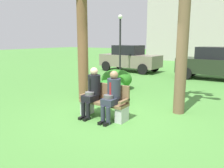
{
  "coord_description": "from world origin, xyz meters",
  "views": [
    {
      "loc": [
        3.31,
        -4.91,
        2.06
      ],
      "look_at": [
        -0.11,
        0.21,
        0.85
      ],
      "focal_mm": 36.62,
      "sensor_mm": 36.0,
      "label": 1
    }
  ],
  "objects_px": {
    "parked_car_near": "(130,58)",
    "parked_car_far": "(216,64)",
    "park_bench": "(105,103)",
    "shrub_near_bench": "(110,91)",
    "seated_man_right": "(112,94)",
    "shrub_mid_lawn": "(117,79)",
    "street_lamp": "(120,39)",
    "seated_man_left": "(92,90)"
  },
  "relations": [
    {
      "from": "street_lamp",
      "to": "seated_man_left",
      "type": "bearing_deg",
      "value": -64.22
    },
    {
      "from": "park_bench",
      "to": "street_lamp",
      "type": "xyz_separation_m",
      "value": [
        -3.43,
        6.3,
        1.7
      ]
    },
    {
      "from": "seated_man_right",
      "to": "shrub_mid_lawn",
      "type": "relative_size",
      "value": 0.97
    },
    {
      "from": "seated_man_right",
      "to": "parked_car_far",
      "type": "bearing_deg",
      "value": 82.29
    },
    {
      "from": "shrub_near_bench",
      "to": "parked_car_far",
      "type": "bearing_deg",
      "value": 71.55
    },
    {
      "from": "seated_man_left",
      "to": "street_lamp",
      "type": "height_order",
      "value": "street_lamp"
    },
    {
      "from": "shrub_mid_lawn",
      "to": "park_bench",
      "type": "bearing_deg",
      "value": -62.39
    },
    {
      "from": "shrub_near_bench",
      "to": "parked_car_near",
      "type": "height_order",
      "value": "parked_car_near"
    },
    {
      "from": "seated_man_right",
      "to": "shrub_near_bench",
      "type": "distance_m",
      "value": 1.89
    },
    {
      "from": "seated_man_right",
      "to": "street_lamp",
      "type": "height_order",
      "value": "street_lamp"
    },
    {
      "from": "shrub_mid_lawn",
      "to": "parked_car_near",
      "type": "relative_size",
      "value": 0.33
    },
    {
      "from": "park_bench",
      "to": "seated_man_left",
      "type": "distance_m",
      "value": 0.48
    },
    {
      "from": "seated_man_left",
      "to": "shrub_mid_lawn",
      "type": "distance_m",
      "value": 3.62
    },
    {
      "from": "seated_man_right",
      "to": "shrub_near_bench",
      "type": "xyz_separation_m",
      "value": [
        -1.09,
        1.5,
        -0.35
      ]
    },
    {
      "from": "shrub_mid_lawn",
      "to": "parked_car_far",
      "type": "xyz_separation_m",
      "value": [
        3.08,
        4.67,
        0.42
      ]
    },
    {
      "from": "shrub_near_bench",
      "to": "seated_man_right",
      "type": "bearing_deg",
      "value": -54.1
    },
    {
      "from": "seated_man_left",
      "to": "seated_man_right",
      "type": "height_order",
      "value": "seated_man_left"
    },
    {
      "from": "street_lamp",
      "to": "park_bench",
      "type": "bearing_deg",
      "value": -61.49
    },
    {
      "from": "park_bench",
      "to": "parked_car_far",
      "type": "height_order",
      "value": "parked_car_far"
    },
    {
      "from": "seated_man_right",
      "to": "shrub_near_bench",
      "type": "relative_size",
      "value": 1.09
    },
    {
      "from": "park_bench",
      "to": "parked_car_near",
      "type": "distance_m",
      "value": 9.06
    },
    {
      "from": "park_bench",
      "to": "shrub_near_bench",
      "type": "bearing_deg",
      "value": 119.33
    },
    {
      "from": "parked_car_near",
      "to": "street_lamp",
      "type": "height_order",
      "value": "street_lamp"
    },
    {
      "from": "shrub_near_bench",
      "to": "street_lamp",
      "type": "distance_m",
      "value": 5.86
    },
    {
      "from": "street_lamp",
      "to": "shrub_mid_lawn",
      "type": "bearing_deg",
      "value": -60.55
    },
    {
      "from": "parked_car_far",
      "to": "park_bench",
      "type": "bearing_deg",
      "value": -100.06
    },
    {
      "from": "parked_car_near",
      "to": "shrub_mid_lawn",
      "type": "bearing_deg",
      "value": -66.33
    },
    {
      "from": "seated_man_left",
      "to": "park_bench",
      "type": "bearing_deg",
      "value": 20.63
    },
    {
      "from": "shrub_near_bench",
      "to": "parked_car_far",
      "type": "height_order",
      "value": "parked_car_far"
    },
    {
      "from": "shrub_near_bench",
      "to": "street_lamp",
      "type": "relative_size",
      "value": 0.35
    },
    {
      "from": "park_bench",
      "to": "shrub_mid_lawn",
      "type": "xyz_separation_m",
      "value": [
        -1.68,
        3.22,
        0.02
      ]
    },
    {
      "from": "seated_man_left",
      "to": "seated_man_right",
      "type": "distance_m",
      "value": 0.64
    },
    {
      "from": "parked_car_near",
      "to": "street_lamp",
      "type": "bearing_deg",
      "value": -76.97
    },
    {
      "from": "shrub_mid_lawn",
      "to": "parked_car_near",
      "type": "distance_m",
      "value": 5.44
    },
    {
      "from": "shrub_mid_lawn",
      "to": "parked_car_far",
      "type": "bearing_deg",
      "value": 56.56
    },
    {
      "from": "shrub_near_bench",
      "to": "seated_man_left",
      "type": "bearing_deg",
      "value": -73.23
    },
    {
      "from": "parked_car_far",
      "to": "street_lamp",
      "type": "height_order",
      "value": "street_lamp"
    },
    {
      "from": "park_bench",
      "to": "shrub_near_bench",
      "type": "distance_m",
      "value": 1.58
    },
    {
      "from": "parked_car_near",
      "to": "parked_car_far",
      "type": "relative_size",
      "value": 1.01
    },
    {
      "from": "park_bench",
      "to": "shrub_mid_lawn",
      "type": "bearing_deg",
      "value": 117.61
    },
    {
      "from": "parked_car_far",
      "to": "seated_man_right",
      "type": "bearing_deg",
      "value": -97.71
    },
    {
      "from": "seated_man_left",
      "to": "street_lamp",
      "type": "bearing_deg",
      "value": 115.78
    }
  ]
}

